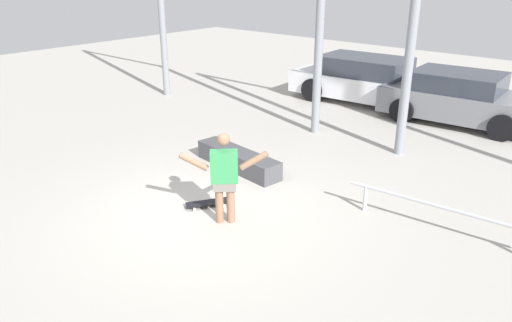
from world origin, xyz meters
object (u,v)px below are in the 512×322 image
object	(u,v)px
grind_box	(238,160)
parked_car_grey	(460,98)
skateboarder	(224,175)
parked_car_white	(367,81)
grind_rail	(443,211)
skateboard	(208,203)

from	to	relation	value
grind_box	parked_car_grey	bearing A→B (deg)	70.18
skateboarder	parked_car_grey	world-z (taller)	skateboarder
skateboarder	parked_car_white	xyz separation A→B (m)	(-1.97, 8.02, -0.17)
grind_box	parked_car_grey	size ratio (longest dim) A/B	0.52
grind_box	parked_car_white	size ratio (longest dim) A/B	0.45
grind_rail	parked_car_white	xyz separation A→B (m)	(-4.74, 6.12, 0.27)
skateboard	parked_car_grey	xyz separation A→B (m)	(1.43, 7.62, 0.58)
skateboard	parked_car_grey	bearing A→B (deg)	20.92
skateboarder	grind_rail	size ratio (longest dim) A/B	0.49
skateboarder	skateboard	xyz separation A→B (m)	(-0.61, 0.19, -0.76)
grind_rail	skateboarder	bearing A→B (deg)	-145.46
grind_box	grind_rail	size ratio (longest dim) A/B	0.68
skateboarder	parked_car_grey	bearing A→B (deg)	40.22
skateboarder	parked_car_grey	distance (m)	7.86
parked_car_grey	skateboarder	bearing A→B (deg)	-100.02
grind_rail	parked_car_white	world-z (taller)	parked_car_white
skateboarder	grind_box	xyz separation A→B (m)	(-1.36, 1.77, -0.63)
grind_box	parked_car_white	distance (m)	6.30
grind_box	skateboarder	bearing A→B (deg)	-52.41
skateboard	skateboarder	bearing A→B (deg)	-75.96
skateboarder	parked_car_white	distance (m)	8.26
skateboarder	parked_car_grey	size ratio (longest dim) A/B	0.37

